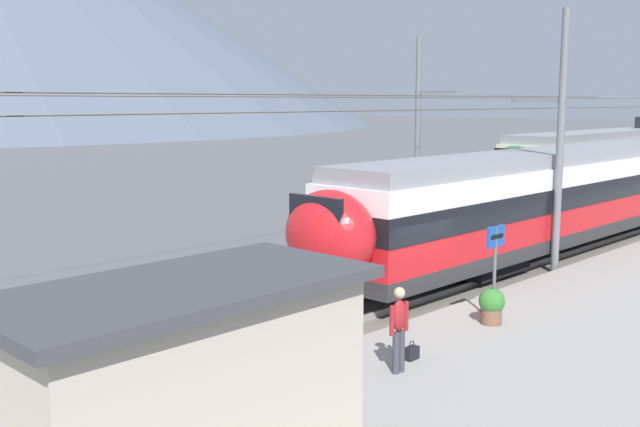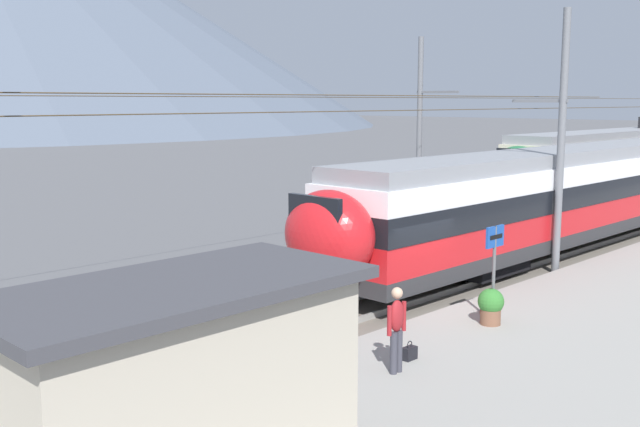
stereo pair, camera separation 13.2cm
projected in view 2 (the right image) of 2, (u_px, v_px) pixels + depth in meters
name	position (u px, v px, depth m)	size (l,w,h in m)	color
ground_plane	(406.00, 315.00, 19.51)	(400.00, 400.00, 0.00)	#565659
platform_slab	(562.00, 346.00, 16.47)	(120.00, 6.61, 0.36)	gray
track_near	(380.00, 306.00, 20.10)	(120.00, 3.00, 0.28)	#6B6359
track_far	(241.00, 272.00, 24.16)	(120.00, 3.00, 0.28)	#6B6359
train_near_platform	(607.00, 185.00, 29.68)	(33.59, 2.84, 4.27)	#2D2D30
train_far_track	(618.00, 157.00, 44.18)	(24.59, 2.94, 4.27)	#2D2D30
catenary_mast_mid	(558.00, 142.00, 23.22)	(47.53, 1.89, 8.35)	slate
catenary_mast_far_side	(422.00, 129.00, 33.09)	(47.53, 2.17, 8.33)	slate
platform_sign	(494.00, 252.00, 17.49)	(0.70, 0.08, 2.29)	#59595B
passenger_walking	(397.00, 325.00, 14.24)	(0.53, 0.22, 1.69)	#383842
handbag_beside_passenger	(409.00, 353.00, 15.08)	(0.32, 0.18, 0.39)	black
handbag_near_sign	(486.00, 308.00, 18.38)	(0.32, 0.18, 0.36)	#472D1E
potted_plant_platform_edge	(491.00, 304.00, 17.42)	(0.61, 0.61, 0.86)	brown
platform_shelter	(180.00, 393.00, 9.49)	(4.93, 2.44, 2.97)	#B7AD99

